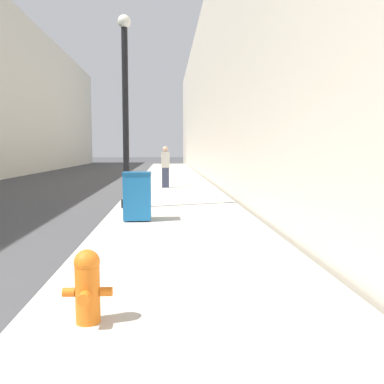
% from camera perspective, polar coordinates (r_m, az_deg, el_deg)
% --- Properties ---
extents(sidewalk_right, '(3.76, 60.00, 0.14)m').
position_cam_1_polar(sidewalk_right, '(20.84, -2.49, 0.84)').
color(sidewalk_right, '#B7B2A8').
rests_on(sidewalk_right, ground).
extents(building_right_stone, '(12.00, 60.00, 10.92)m').
position_cam_1_polar(building_right_stone, '(30.16, 12.91, 12.46)').
color(building_right_stone, beige).
rests_on(building_right_stone, ground).
extents(fire_hydrant, '(0.48, 0.36, 0.73)m').
position_cam_1_polar(fire_hydrant, '(4.37, -13.78, -11.90)').
color(fire_hydrant, orange).
rests_on(fire_hydrant, sidewalk_right).
extents(trash_bin, '(0.66, 0.63, 1.16)m').
position_cam_1_polar(trash_bin, '(10.25, -7.30, -0.49)').
color(trash_bin, '#19609E').
rests_on(trash_bin, sidewalk_right).
extents(lamppost, '(0.37, 0.37, 5.44)m').
position_cam_1_polar(lamppost, '(12.54, -8.86, 10.88)').
color(lamppost, black).
rests_on(lamppost, sidewalk_right).
extents(pedestrian_on_sidewalk, '(0.37, 0.24, 1.83)m').
position_cam_1_polar(pedestrian_on_sidewalk, '(18.99, -3.56, 3.36)').
color(pedestrian_on_sidewalk, '#2D3347').
rests_on(pedestrian_on_sidewalk, sidewalk_right).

